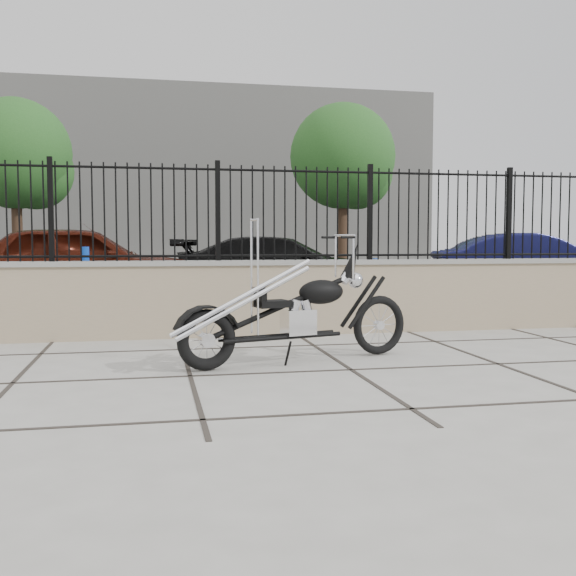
# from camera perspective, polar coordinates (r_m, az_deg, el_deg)

# --- Properties ---
(ground_plane) EXTENTS (90.00, 90.00, 0.00)m
(ground_plane) POSITION_cam_1_polar(r_m,az_deg,el_deg) (6.39, 5.38, -6.92)
(ground_plane) COLOR #99968E
(ground_plane) RESTS_ON ground
(parking_lot) EXTENTS (30.00, 30.00, 0.00)m
(parking_lot) POSITION_cam_1_polar(r_m,az_deg,el_deg) (18.63, -5.82, 0.31)
(parking_lot) COLOR black
(parking_lot) RESTS_ON ground
(retaining_wall) EXTENTS (14.00, 0.36, 0.96)m
(retaining_wall) POSITION_cam_1_polar(r_m,az_deg,el_deg) (8.73, 0.64, -0.77)
(retaining_wall) COLOR gray
(retaining_wall) RESTS_ON ground_plane
(iron_fence) EXTENTS (14.00, 0.08, 1.20)m
(iron_fence) POSITION_cam_1_polar(r_m,az_deg,el_deg) (8.70, 0.65, 6.33)
(iron_fence) COLOR black
(iron_fence) RESTS_ON retaining_wall
(background_building) EXTENTS (22.00, 6.00, 8.00)m
(background_building) POSITION_cam_1_polar(r_m,az_deg,el_deg) (32.67, -8.33, 8.92)
(background_building) COLOR beige
(background_building) RESTS_ON ground_plane
(chopper_motorcycle) EXTENTS (2.44, 1.05, 1.45)m
(chopper_motorcycle) POSITION_cam_1_polar(r_m,az_deg,el_deg) (6.64, 0.51, -0.18)
(chopper_motorcycle) COLOR black
(chopper_motorcycle) RESTS_ON ground_plane
(car_red) EXTENTS (4.57, 2.01, 1.53)m
(car_red) POSITION_cam_1_polar(r_m,az_deg,el_deg) (13.15, -17.18, 1.92)
(car_red) COLOR #3D1108
(car_red) RESTS_ON parking_lot
(car_black) EXTENTS (4.75, 2.78, 1.29)m
(car_black) POSITION_cam_1_polar(r_m,az_deg,el_deg) (14.11, -0.50, 1.76)
(car_black) COLOR black
(car_black) RESTS_ON parking_lot
(car_blue) EXTENTS (4.36, 2.40, 1.36)m
(car_blue) POSITION_cam_1_polar(r_m,az_deg,el_deg) (15.25, 19.98, 1.82)
(car_blue) COLOR #10123D
(car_blue) RESTS_ON parking_lot
(bollard_a) EXTENTS (0.16, 0.16, 1.11)m
(bollard_a) POSITION_cam_1_polar(r_m,az_deg,el_deg) (11.12, -16.77, 0.50)
(bollard_a) COLOR blue
(bollard_a) RESTS_ON ground_plane
(bollard_b) EXTENTS (0.14, 0.14, 0.90)m
(bollard_b) POSITION_cam_1_polar(r_m,az_deg,el_deg) (11.87, 7.40, 0.33)
(bollard_b) COLOR #0D16CD
(bollard_b) RESTS_ON ground_plane
(tree_left) EXTENTS (3.42, 3.42, 5.77)m
(tree_left) POSITION_cam_1_polar(r_m,az_deg,el_deg) (22.84, -22.11, 10.88)
(tree_left) COLOR #382619
(tree_left) RESTS_ON ground_plane
(tree_right) EXTENTS (3.57, 3.57, 6.02)m
(tree_right) POSITION_cam_1_polar(r_m,az_deg,el_deg) (23.35, 4.65, 11.45)
(tree_right) COLOR #382619
(tree_right) RESTS_ON ground_plane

